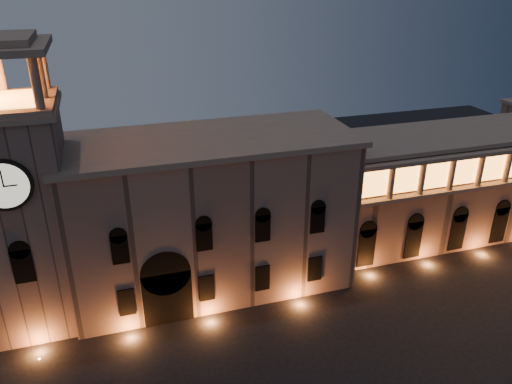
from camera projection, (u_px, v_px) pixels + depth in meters
government_building at (210, 214)px, 54.61m from camera, size 30.80×12.80×17.60m
clock_tower at (21, 210)px, 47.27m from camera, size 9.80×9.80×32.40m
colonnade_wing at (459, 183)px, 66.11m from camera, size 40.60×11.50×14.50m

